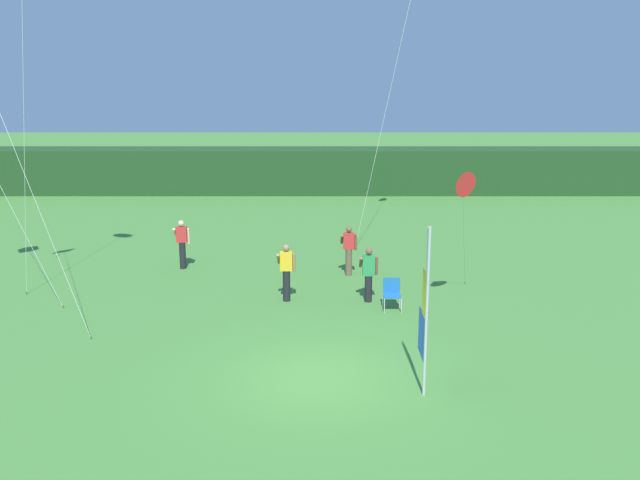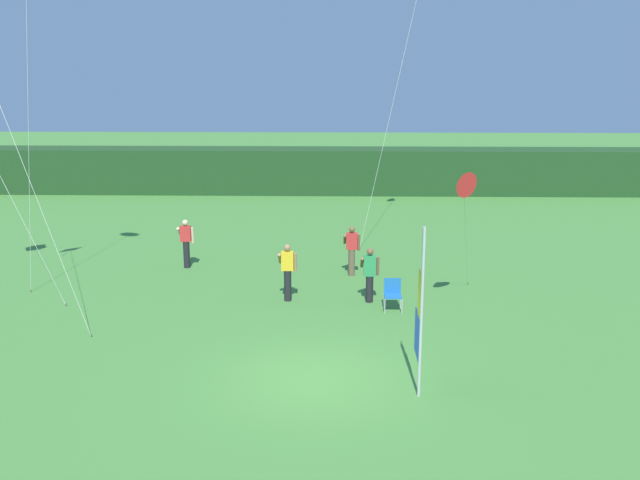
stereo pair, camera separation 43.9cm
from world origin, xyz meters
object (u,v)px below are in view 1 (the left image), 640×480
Objects in this scene: person_far_left at (181,243)px; kite_red_delta_0 at (461,184)px; person_mid_field at (285,271)px; person_near_banner at (367,273)px; banner_flag at (423,312)px; folding_chair at (391,292)px; person_far_right at (348,249)px.

person_far_left is 0.41× the size of kite_red_delta_0.
person_near_banner is at bearing -1.54° from person_mid_field.
banner_flag is 4.12× the size of folding_chair.
folding_chair is (1.10, -3.36, -0.38)m from person_far_right.
person_far_right is (-1.24, 8.51, -0.87)m from banner_flag.
folding_chair is 0.22× the size of kite_red_delta_0.
banner_flag is 2.13× the size of person_mid_field.
person_near_banner is 2.74m from person_far_right.
person_mid_field is 0.42× the size of kite_red_delta_0.
folding_chair is at bearing -71.82° from person_far_right.
banner_flag is at bearing -53.43° from person_far_left.
banner_flag is 5.43m from kite_red_delta_0.
person_far_right is (1.94, 2.64, -0.03)m from person_mid_field.
person_far_left is (-6.13, 3.50, 0.03)m from person_near_banner.
person_near_banner reaches higher than folding_chair.
person_mid_field is 1.03× the size of person_far_right.
person_mid_field is 1.02× the size of person_far_left.
person_mid_field is at bearing 166.74° from folding_chair.
folding_chair is (-0.14, 5.15, -1.24)m from banner_flag.
person_far_left is at bearing 152.20° from kite_red_delta_0.
person_mid_field is at bearing -42.73° from person_far_left.
person_far_left is at bearing 148.44° from folding_chair.
person_near_banner is 3.85m from kite_red_delta_0.
banner_flag is 2.20× the size of person_far_right.
person_near_banner is 1.84× the size of folding_chair.
banner_flag is 0.90× the size of kite_red_delta_0.
person_far_right is at bearing -8.03° from person_far_left.
banner_flag is at bearing -88.44° from folding_chair.
kite_red_delta_0 is (1.79, -0.36, 3.18)m from folding_chair.
person_far_right is at bearing 99.92° from person_near_banner.
kite_red_delta_0 is at bearing -12.52° from person_mid_field.
kite_red_delta_0 is (2.89, -3.71, 2.80)m from person_far_right.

